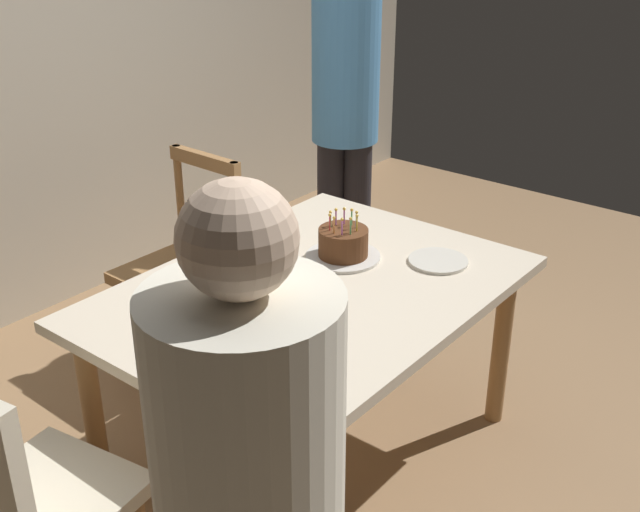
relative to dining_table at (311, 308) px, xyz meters
name	(u,v)px	position (x,y,z in m)	size (l,w,h in m)	color
ground	(312,453)	(0.00, 0.00, -0.64)	(6.40, 6.40, 0.00)	#93704C
dining_table	(311,308)	(0.00, 0.00, 0.00)	(1.48, 1.08, 0.72)	beige
birthday_cake	(343,245)	(0.26, 0.05, 0.14)	(0.28, 0.28, 0.18)	silver
plate_near_celebrant	(287,359)	(-0.41, -0.24, 0.09)	(0.22, 0.22, 0.01)	silver
plate_far_side	(245,273)	(-0.07, 0.24, 0.09)	(0.22, 0.22, 0.01)	silver
plate_near_guest	(438,261)	(0.44, -0.24, 0.09)	(0.22, 0.22, 0.01)	silver
fork_near_celebrant	(255,387)	(-0.57, -0.26, 0.09)	(0.18, 0.02, 0.01)	silver
fork_far_side	(216,291)	(-0.23, 0.23, 0.09)	(0.18, 0.02, 0.01)	silver
chair_spindle_back	(182,271)	(0.16, 0.86, -0.18)	(0.45, 0.45, 0.95)	#9E7042
chair_upholstered	(15,498)	(-1.13, 0.08, -0.11)	(0.50, 0.50, 0.95)	beige
person_guest	(345,108)	(1.09, 0.68, 0.38)	(0.32, 0.32, 1.78)	#262328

